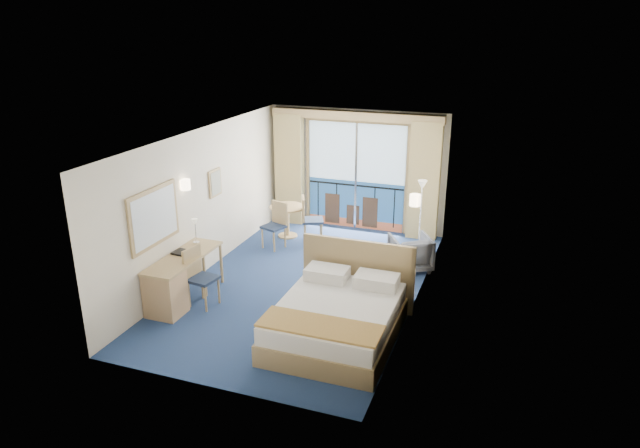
% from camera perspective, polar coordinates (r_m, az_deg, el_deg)
% --- Properties ---
extents(floor, '(6.50, 6.50, 0.00)m').
position_cam_1_polar(floor, '(10.36, -1.57, -6.07)').
color(floor, navy).
rests_on(floor, ground).
extents(room_walls, '(4.04, 6.54, 2.72)m').
position_cam_1_polar(room_walls, '(9.72, -1.67, 3.40)').
color(room_walls, silver).
rests_on(room_walls, ground).
extents(balcony_door, '(2.36, 0.03, 2.52)m').
position_cam_1_polar(balcony_door, '(12.83, 3.58, 4.49)').
color(balcony_door, navy).
rests_on(balcony_door, room_walls).
extents(curtain_left, '(0.65, 0.22, 2.55)m').
position_cam_1_polar(curtain_left, '(13.16, -3.07, 5.49)').
color(curtain_left, tan).
rests_on(curtain_left, room_walls).
extents(curtain_right, '(0.65, 0.22, 2.55)m').
position_cam_1_polar(curtain_right, '(12.32, 10.38, 4.21)').
color(curtain_right, tan).
rests_on(curtain_right, room_walls).
extents(pelmet, '(3.80, 0.25, 0.18)m').
position_cam_1_polar(pelmet, '(12.41, 3.60, 10.77)').
color(pelmet, '#A58659').
rests_on(pelmet, room_walls).
extents(mirror, '(0.05, 1.25, 0.95)m').
position_cam_1_polar(mirror, '(9.45, -16.26, 0.67)').
color(mirror, '#A58659').
rests_on(mirror, room_walls).
extents(wall_print, '(0.04, 0.42, 0.52)m').
position_cam_1_polar(wall_print, '(10.99, -10.43, 4.06)').
color(wall_print, '#A58659').
rests_on(wall_print, room_walls).
extents(sconce_left, '(0.18, 0.18, 0.18)m').
position_cam_1_polar(sconce_left, '(10.05, -13.33, 3.86)').
color(sconce_left, '#FFE1B2').
rests_on(sconce_left, room_walls).
extents(sconce_right, '(0.18, 0.18, 0.18)m').
position_cam_1_polar(sconce_right, '(9.05, 9.49, 2.37)').
color(sconce_right, '#FFE1B2').
rests_on(sconce_right, room_walls).
extents(bed, '(1.88, 2.23, 1.18)m').
position_cam_1_polar(bed, '(8.62, 1.80, -9.27)').
color(bed, '#A58659').
rests_on(bed, ground).
extents(nightstand, '(0.44, 0.42, 0.58)m').
position_cam_1_polar(nightstand, '(9.67, 7.93, -6.33)').
color(nightstand, tan).
rests_on(nightstand, ground).
extents(phone, '(0.19, 0.17, 0.07)m').
position_cam_1_polar(phone, '(9.50, 7.86, -4.65)').
color(phone, silver).
rests_on(phone, nightstand).
extents(armchair, '(0.99, 1.00, 0.67)m').
position_cam_1_polar(armchair, '(10.99, 9.03, -2.83)').
color(armchair, '#444753').
rests_on(armchair, ground).
extents(floor_lamp, '(0.21, 0.21, 1.52)m').
position_cam_1_polar(floor_lamp, '(11.56, 10.12, 2.55)').
color(floor_lamp, silver).
rests_on(floor_lamp, ground).
extents(desk, '(0.58, 1.68, 0.79)m').
position_cam_1_polar(desk, '(9.60, -14.82, -6.08)').
color(desk, '#A58659').
rests_on(desk, ground).
extents(desk_chair, '(0.50, 0.49, 1.00)m').
position_cam_1_polar(desk_chair, '(9.66, -12.07, -4.84)').
color(desk_chair, '#1D2943').
rests_on(desk_chair, ground).
extents(folder, '(0.37, 0.29, 0.03)m').
position_cam_1_polar(folder, '(9.91, -13.51, -2.81)').
color(folder, black).
rests_on(folder, desk).
extents(desk_lamp, '(0.12, 0.12, 0.45)m').
position_cam_1_polar(desk_lamp, '(10.17, -12.38, -0.19)').
color(desk_lamp, silver).
rests_on(desk_lamp, desk).
extents(round_table, '(0.77, 0.77, 0.69)m').
position_cam_1_polar(round_table, '(12.44, -3.29, 1.04)').
color(round_table, '#A58659').
rests_on(round_table, ground).
extents(table_chair_a, '(0.57, 0.57, 1.00)m').
position_cam_1_polar(table_chair_a, '(12.11, -1.13, 0.73)').
color(table_chair_a, '#1D2943').
rests_on(table_chair_a, ground).
extents(table_chair_b, '(0.53, 0.53, 0.96)m').
position_cam_1_polar(table_chair_b, '(11.88, -4.41, 0.19)').
color(table_chair_b, '#1D2943').
rests_on(table_chair_b, ground).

